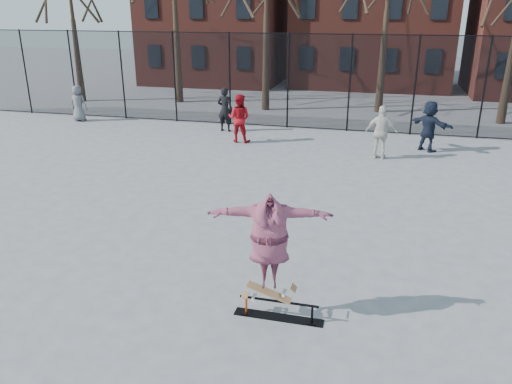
% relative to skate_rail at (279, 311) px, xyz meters
% --- Properties ---
extents(ground, '(100.00, 100.00, 0.00)m').
position_rel_skate_rail_xyz_m(ground, '(-1.20, 1.13, -0.13)').
color(ground, slate).
extents(skate_rail, '(1.54, 0.24, 0.34)m').
position_rel_skate_rail_xyz_m(skate_rail, '(0.00, 0.00, 0.00)').
color(skate_rail, black).
rests_on(skate_rail, ground).
extents(skateboard, '(0.85, 0.20, 0.10)m').
position_rel_skate_rail_xyz_m(skateboard, '(-0.17, 0.00, 0.26)').
color(skateboard, olive).
rests_on(skateboard, skate_rail).
extents(skater, '(2.10, 0.96, 1.65)m').
position_rel_skate_rail_xyz_m(skater, '(-0.17, 0.00, 1.13)').
color(skater, '#393586').
rests_on(skater, skateboard).
extents(bystander_grey, '(0.82, 0.55, 1.64)m').
position_rel_skate_rail_xyz_m(bystander_grey, '(-12.20, 13.10, 0.69)').
color(bystander_grey, slate).
rests_on(bystander_grey, ground).
extents(bystander_black, '(0.71, 0.50, 1.85)m').
position_rel_skate_rail_xyz_m(bystander_black, '(-5.03, 12.83, 0.79)').
color(bystander_black, black).
rests_on(bystander_black, ground).
extents(bystander_red, '(0.94, 0.75, 1.86)m').
position_rel_skate_rail_xyz_m(bystander_red, '(-3.95, 11.26, 0.80)').
color(bystander_red, '#AC0F17').
rests_on(bystander_red, ground).
extents(bystander_white, '(1.13, 0.59, 1.85)m').
position_rel_skate_rail_xyz_m(bystander_white, '(1.45, 10.24, 0.79)').
color(bystander_white, beige).
rests_on(bystander_white, ground).
extents(bystander_navy, '(1.67, 1.50, 1.84)m').
position_rel_skate_rail_xyz_m(bystander_navy, '(3.10, 11.69, 0.79)').
color(bystander_navy, '#181F30').
rests_on(bystander_navy, ground).
extents(fence, '(34.03, 0.07, 4.00)m').
position_rel_skate_rail_xyz_m(fence, '(-1.21, 14.13, 1.92)').
color(fence, black).
rests_on(fence, ground).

